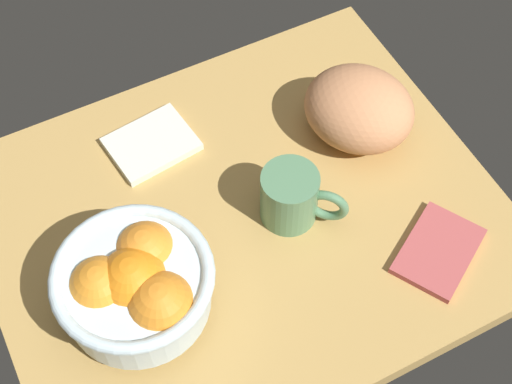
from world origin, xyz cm
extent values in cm
cube|color=tan|center=(0.00, 0.00, -1.50)|extent=(65.72, 54.10, 3.00)
cylinder|color=silver|center=(16.78, 5.96, 0.92)|extent=(9.75, 9.75, 1.84)
cylinder|color=silver|center=(16.78, 5.96, 5.12)|extent=(17.30, 17.30, 6.56)
torus|color=silver|center=(16.78, 5.96, 8.40)|extent=(18.90, 18.90, 1.60)
sphere|color=orange|center=(15.13, 10.19, 6.85)|extent=(8.04, 8.04, 8.04)
sphere|color=orange|center=(14.00, 2.93, 6.74)|extent=(7.39, 7.39, 7.39)
sphere|color=orange|center=(20.36, 4.89, 6.75)|extent=(7.45, 7.45, 7.45)
sphere|color=orange|center=(16.78, 5.96, 6.90)|extent=(8.28, 8.28, 8.28)
ellipsoid|color=tan|center=(-20.44, -5.30, 4.98)|extent=(19.65, 20.15, 9.97)
cube|color=#B04C4C|center=(-19.67, 16.23, 0.51)|extent=(14.31, 13.05, 1.02)
cube|color=silver|center=(6.11, -15.94, 0.58)|extent=(12.45, 10.33, 1.16)
cylinder|color=#53825B|center=(-5.59, 2.26, 4.01)|extent=(7.46, 7.46, 8.01)
torus|color=#53825B|center=(-9.15, 5.66, 4.01)|extent=(4.94, 4.80, 5.69)
camera|label=1|loc=(22.12, 46.98, 85.53)|focal=53.54mm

